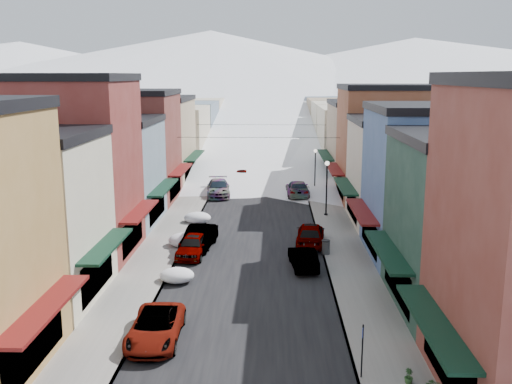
# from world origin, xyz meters

# --- Properties ---
(road) EXTENTS (10.00, 160.00, 0.01)m
(road) POSITION_xyz_m (0.00, 60.00, 0.01)
(road) COLOR black
(road) RESTS_ON ground
(sidewalk_left) EXTENTS (3.20, 160.00, 0.15)m
(sidewalk_left) POSITION_xyz_m (-6.60, 60.00, 0.07)
(sidewalk_left) COLOR gray
(sidewalk_left) RESTS_ON ground
(sidewalk_right) EXTENTS (3.20, 160.00, 0.15)m
(sidewalk_right) POSITION_xyz_m (6.60, 60.00, 0.07)
(sidewalk_right) COLOR gray
(sidewalk_right) RESTS_ON ground
(curb_left) EXTENTS (0.10, 160.00, 0.15)m
(curb_left) POSITION_xyz_m (-5.05, 60.00, 0.07)
(curb_left) COLOR slate
(curb_left) RESTS_ON ground
(curb_right) EXTENTS (0.10, 160.00, 0.15)m
(curb_right) POSITION_xyz_m (5.05, 60.00, 0.07)
(curb_right) COLOR slate
(curb_right) RESTS_ON ground
(bldg_l_cream) EXTENTS (11.30, 8.20, 9.50)m
(bldg_l_cream) POSITION_xyz_m (-13.19, 12.50, 4.76)
(bldg_l_cream) COLOR beige
(bldg_l_cream) RESTS_ON ground
(bldg_l_brick_near) EXTENTS (12.30, 8.20, 12.50)m
(bldg_l_brick_near) POSITION_xyz_m (-13.69, 20.50, 6.26)
(bldg_l_brick_near) COLOR maroon
(bldg_l_brick_near) RESTS_ON ground
(bldg_l_grayblue) EXTENTS (11.30, 9.20, 9.00)m
(bldg_l_grayblue) POSITION_xyz_m (-13.19, 29.00, 4.51)
(bldg_l_grayblue) COLOR slate
(bldg_l_grayblue) RESTS_ON ground
(bldg_l_brick_far) EXTENTS (13.30, 9.20, 11.00)m
(bldg_l_brick_far) POSITION_xyz_m (-14.19, 38.00, 5.51)
(bldg_l_brick_far) COLOR maroon
(bldg_l_brick_far) RESTS_ON ground
(bldg_l_tan) EXTENTS (11.30, 11.20, 10.00)m
(bldg_l_tan) POSITION_xyz_m (-13.19, 48.00, 5.01)
(bldg_l_tan) COLOR tan
(bldg_l_tan) RESTS_ON ground
(bldg_r_green) EXTENTS (11.30, 9.20, 9.50)m
(bldg_r_green) POSITION_xyz_m (13.19, 12.00, 4.76)
(bldg_r_green) COLOR #1B392D
(bldg_r_green) RESTS_ON ground
(bldg_r_blue) EXTENTS (11.30, 9.20, 10.50)m
(bldg_r_blue) POSITION_xyz_m (13.19, 21.00, 5.26)
(bldg_r_blue) COLOR #406092
(bldg_r_blue) RESTS_ON ground
(bldg_r_cream) EXTENTS (12.30, 9.20, 9.00)m
(bldg_r_cream) POSITION_xyz_m (13.69, 30.00, 4.51)
(bldg_r_cream) COLOR beige
(bldg_r_cream) RESTS_ON ground
(bldg_r_brick_far) EXTENTS (13.30, 9.20, 11.50)m
(bldg_r_brick_far) POSITION_xyz_m (14.19, 39.00, 5.76)
(bldg_r_brick_far) COLOR brown
(bldg_r_brick_far) RESTS_ON ground
(bldg_r_tan) EXTENTS (11.30, 11.20, 9.50)m
(bldg_r_tan) POSITION_xyz_m (13.19, 49.00, 4.76)
(bldg_r_tan) COLOR #91785F
(bldg_r_tan) RESTS_ON ground
(distant_blocks) EXTENTS (34.00, 55.00, 8.00)m
(distant_blocks) POSITION_xyz_m (0.00, 83.00, 4.00)
(distant_blocks) COLOR gray
(distant_blocks) RESTS_ON ground
(mountain_ridge) EXTENTS (670.00, 340.00, 34.00)m
(mountain_ridge) POSITION_xyz_m (-19.47, 277.18, 14.36)
(mountain_ridge) COLOR silver
(mountain_ridge) RESTS_ON ground
(overhead_cables) EXTENTS (16.40, 15.04, 0.04)m
(overhead_cables) POSITION_xyz_m (0.00, 47.50, 6.20)
(overhead_cables) COLOR black
(overhead_cables) RESTS_ON ground
(car_white_suv) EXTENTS (2.43, 5.10, 1.40)m
(car_white_suv) POSITION_xyz_m (-4.00, 7.65, 0.70)
(car_white_suv) COLOR white
(car_white_suv) RESTS_ON ground
(car_silver_sedan) EXTENTS (2.19, 4.64, 1.53)m
(car_silver_sedan) POSITION_xyz_m (-4.04, 20.60, 0.77)
(car_silver_sedan) COLOR #A8AAB0
(car_silver_sedan) RESTS_ON ground
(car_dark_hatch) EXTENTS (2.36, 5.19, 1.65)m
(car_dark_hatch) POSITION_xyz_m (-3.83, 22.28, 0.83)
(car_dark_hatch) COLOR black
(car_dark_hatch) RESTS_ON ground
(car_silver_wagon) EXTENTS (2.95, 5.97, 1.67)m
(car_silver_wagon) POSITION_xyz_m (-4.20, 40.75, 0.84)
(car_silver_wagon) COLOR #AFB1B7
(car_silver_wagon) RESTS_ON ground
(car_green_sedan) EXTENTS (1.94, 4.36, 1.39)m
(car_green_sedan) POSITION_xyz_m (3.50, 18.32, 0.70)
(car_green_sedan) COLOR black
(car_green_sedan) RESTS_ON ground
(car_gray_suv) EXTENTS (2.49, 5.20, 1.71)m
(car_gray_suv) POSITION_xyz_m (4.30, 23.51, 0.86)
(car_gray_suv) COLOR gray
(car_gray_suv) RESTS_ON ground
(car_black_sedan) EXTENTS (2.44, 5.64, 1.62)m
(car_black_sedan) POSITION_xyz_m (4.04, 40.85, 0.81)
(car_black_sedan) COLOR black
(car_black_sedan) RESTS_ON ground
(car_lane_silver) EXTENTS (1.92, 4.47, 1.50)m
(car_lane_silver) POSITION_xyz_m (-2.20, 48.51, 0.75)
(car_lane_silver) COLOR gray
(car_lane_silver) RESTS_ON ground
(car_lane_white) EXTENTS (2.94, 5.45, 1.45)m
(car_lane_white) POSITION_xyz_m (1.61, 62.82, 0.73)
(car_lane_white) COLOR silver
(car_lane_white) RESTS_ON ground
(parking_sign) EXTENTS (0.11, 0.31, 2.32)m
(parking_sign) POSITION_xyz_m (5.20, 4.36, 1.51)
(parking_sign) COLOR black
(parking_sign) RESTS_ON sidewalk_right
(trash_can) EXTENTS (0.58, 0.58, 0.99)m
(trash_can) POSITION_xyz_m (5.20, 20.88, 0.65)
(trash_can) COLOR #525457
(trash_can) RESTS_ON sidewalk_right
(streetlamp_near) EXTENTS (0.40, 0.40, 4.85)m
(streetlamp_near) POSITION_xyz_m (6.24, 32.21, 3.21)
(streetlamp_near) COLOR black
(streetlamp_near) RESTS_ON sidewalk_right
(streetlamp_far) EXTENTS (0.38, 0.38, 4.54)m
(streetlamp_far) POSITION_xyz_m (5.98, 42.82, 3.01)
(streetlamp_far) COLOR black
(streetlamp_far) RESTS_ON sidewalk_right
(planter_far) EXTENTS (0.48, 0.48, 0.62)m
(planter_far) POSITION_xyz_m (7.04, 3.94, 0.46)
(planter_far) COLOR #2B5024
(planter_far) RESTS_ON sidewalk_right
(snow_pile_near) EXTENTS (2.10, 2.49, 0.89)m
(snow_pile_near) POSITION_xyz_m (-4.28, 15.55, 0.42)
(snow_pile_near) COLOR white
(snow_pile_near) RESTS_ON ground
(snow_pile_mid) EXTENTS (2.47, 2.72, 1.05)m
(snow_pile_mid) POSITION_xyz_m (-4.88, 22.81, 0.50)
(snow_pile_mid) COLOR white
(snow_pile_mid) RESTS_ON ground
(snow_pile_far) EXTENTS (2.28, 2.60, 0.97)m
(snow_pile_far) POSITION_xyz_m (-4.88, 29.61, 0.46)
(snow_pile_far) COLOR white
(snow_pile_far) RESTS_ON ground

